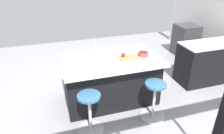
{
  "coord_description": "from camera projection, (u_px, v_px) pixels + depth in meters",
  "views": [
    {
      "loc": [
        1.3,
        3.37,
        2.47
      ],
      "look_at": [
        0.31,
        0.19,
        0.78
      ],
      "focal_mm": 32.95,
      "sensor_mm": 36.0,
      "label": 1
    }
  ],
  "objects": [
    {
      "name": "oven_range",
      "position": [
        185.0,
        40.0,
        6.05
      ],
      "size": [
        0.6,
        0.61,
        0.9
      ],
      "color": "#38383D",
      "rests_on": "ground_plane"
    },
    {
      "name": "cutting_board",
      "position": [
        129.0,
        58.0,
        3.73
      ],
      "size": [
        0.36,
        0.24,
        0.02
      ],
      "primitive_type": "cube",
      "color": "olive",
      "rests_on": "kitchen_island"
    },
    {
      "name": "apple_red",
      "position": [
        123.0,
        55.0,
        3.75
      ],
      "size": [
        0.08,
        0.08,
        0.08
      ],
      "primitive_type": "sphere",
      "color": "red",
      "rests_on": "cutting_board"
    },
    {
      "name": "water_bottle",
      "position": [
        95.0,
        51.0,
        3.74
      ],
      "size": [
        0.06,
        0.06,
        0.31
      ],
      "color": "silver",
      "rests_on": "kitchen_island"
    },
    {
      "name": "kitchen_island",
      "position": [
        110.0,
        80.0,
        3.96
      ],
      "size": [
        1.79,
        1.1,
        0.92
      ],
      "color": "black",
      "rests_on": "ground_plane"
    },
    {
      "name": "fruit_bowl",
      "position": [
        143.0,
        54.0,
        3.83
      ],
      "size": [
        0.2,
        0.2,
        0.07
      ],
      "color": "#993833",
      "rests_on": "kitchen_island"
    },
    {
      "name": "sink_cabinet",
      "position": [
        224.0,
        59.0,
        4.78
      ],
      "size": [
        2.27,
        0.6,
        1.21
      ],
      "color": "black",
      "rests_on": "ground_plane"
    },
    {
      "name": "stool_middle",
      "position": [
        90.0,
        114.0,
        3.25
      ],
      "size": [
        0.44,
        0.44,
        0.7
      ],
      "color": "#B7B7BC",
      "rests_on": "ground_plane"
    },
    {
      "name": "stool_by_window",
      "position": [
        154.0,
        102.0,
        3.56
      ],
      "size": [
        0.44,
        0.44,
        0.7
      ],
      "color": "#B7B7BC",
      "rests_on": "ground_plane"
    },
    {
      "name": "ground_plane",
      "position": [
        123.0,
        94.0,
        4.34
      ],
      "size": [
        7.38,
        7.38,
        0.0
      ],
      "primitive_type": "plane",
      "color": "gray"
    }
  ]
}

